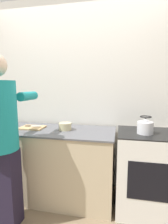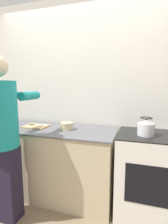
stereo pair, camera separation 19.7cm
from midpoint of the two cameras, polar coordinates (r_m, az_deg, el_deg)
The scene contains 10 objects.
ground_plane at distance 2.28m, azimuth -8.56°, elevation -30.39°, with size 12.00×12.00×0.00m, color #7A664C.
wall_back at distance 2.46m, azimuth -3.53°, elevation 5.46°, with size 8.00×0.05×2.60m.
counter at distance 2.44m, azimuth -14.80°, elevation -15.64°, with size 1.77×0.67×0.89m.
oven at distance 2.19m, azimuth 17.90°, elevation -18.16°, with size 0.72×0.58×0.92m.
person at distance 1.95m, azimuth -28.10°, elevation -7.12°, with size 0.38×0.62×1.73m.
cutting_board at distance 2.39m, azimuth -18.83°, elevation -4.85°, with size 0.30×0.23×0.02m.
knife at distance 2.42m, azimuth -18.77°, elevation -4.39°, with size 0.20×0.07×0.01m.
kettle at distance 1.95m, azimuth 16.69°, elevation -4.54°, with size 0.17×0.17×0.19m.
bowl_prep at distance 2.19m, azimuth -8.75°, elevation -4.69°, with size 0.16×0.16×0.09m.
canister_jar at distance 2.73m, azimuth -27.74°, elevation -2.39°, with size 0.16×0.16×0.14m.
Camera 1 is at (0.54, -1.68, 1.43)m, focal length 28.00 mm.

